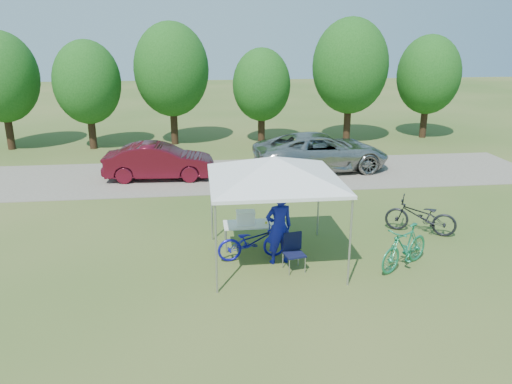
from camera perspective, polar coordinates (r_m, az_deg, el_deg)
The scene contains 14 objects.
ground at distance 12.88m, azimuth 2.00°, elevation -7.79°, with size 100.00×100.00×0.00m, color #2D5119.
gravel_strip at distance 20.33m, azimuth -1.39°, elevation 1.99°, with size 24.00×5.00×0.02m, color gray.
canopy at distance 11.97m, azimuth 2.14°, elevation 3.73°, with size 4.53×4.53×3.00m.
treeline at distance 25.64m, azimuth -3.44°, elevation 13.29°, with size 24.89×4.28×6.30m.
folding_table at distance 13.36m, azimuth -0.14°, elevation -3.78°, with size 1.67×0.69×0.69m.
folding_chair at distance 12.25m, azimuth 4.29°, elevation -6.44°, with size 0.55×0.57×0.91m.
cooler at distance 13.26m, azimuth -1.19°, elevation -2.92°, with size 0.50×0.34×0.36m.
ice_cream_cup at distance 13.33m, azimuth 1.17°, elevation -3.52°, with size 0.07×0.07×0.05m, color yellow.
cyclist at distance 12.38m, azimuth 2.64°, elevation -4.07°, with size 0.69×0.45×1.90m, color #111690.
bike_blue at distance 12.77m, azimuth -0.44°, elevation -5.67°, with size 0.63×1.80×0.95m, color #12119A.
bike_green at distance 12.80m, azimuth 16.64°, elevation -6.05°, with size 0.51×1.81×1.09m, color #1B7D51.
bike_dark at distance 15.08m, azimuth 18.30°, elevation -2.64°, with size 0.69×1.99×1.04m, color black.
minivan at distance 21.03m, azimuth 7.46°, elevation 4.60°, with size 2.58×5.59×1.55m, color #9F9F9B.
sedan at distance 19.96m, azimuth -11.00°, elevation 3.47°, with size 1.48×4.24×1.40m, color #570E1C.
Camera 1 is at (-1.80, -11.46, 5.58)m, focal length 35.00 mm.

